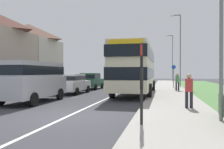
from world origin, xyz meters
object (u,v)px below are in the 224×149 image
pedestrian_at_stop (189,89)px  parked_van_silver (33,79)px  pedestrian_walking_away (177,81)px  street_lamp_mid (179,46)px  double_decker_bus (135,67)px  bus_stop_sign (142,78)px  street_lamp_far (172,56)px  cycle_route_sign (174,75)px  parked_car_white (72,83)px  parked_car_dark_green (91,80)px

pedestrian_at_stop → parked_van_silver: bearing=172.3°
pedestrian_walking_away → street_lamp_mid: 7.13m
double_decker_bus → bus_stop_sign: (1.48, -11.09, -0.60)m
pedestrian_at_stop → street_lamp_mid: 16.88m
double_decker_bus → pedestrian_at_stop: double_decker_bus is taller
bus_stop_sign → street_lamp_far: 36.69m
cycle_route_sign → street_lamp_far: (0.46, 17.93, 3.35)m
street_lamp_far → pedestrian_walking_away: bearing=-90.8°
pedestrian_walking_away → bus_stop_sign: bus_stop_sign is taller
pedestrian_walking_away → street_lamp_mid: bearing=84.7°
parked_car_white → parked_car_dark_green: bearing=91.0°
bus_stop_sign → street_lamp_mid: size_ratio=0.32×
parked_car_dark_green → bus_stop_sign: 17.33m
double_decker_bus → pedestrian_walking_away: size_ratio=6.06×
double_decker_bus → parked_car_white: size_ratio=2.33×
parked_van_silver → pedestrian_at_stop: bearing=-7.7°
parked_car_dark_green → street_lamp_mid: 10.76m
pedestrian_at_stop → pedestrian_walking_away: same height
bus_stop_sign → street_lamp_mid: (2.44, 20.29, 3.14)m
parked_car_white → cycle_route_sign: cycle_route_sign is taller
street_lamp_mid → street_lamp_far: bearing=90.9°
parked_van_silver → pedestrian_at_stop: 8.56m
bus_stop_sign → cycle_route_sign: bus_stop_sign is taller
double_decker_bus → parked_car_white: (-5.10, -0.37, -1.26)m
parked_car_dark_green → street_lamp_far: 22.66m
parked_car_dark_green → bus_stop_sign: (6.67, -15.98, 0.63)m
parked_car_white → cycle_route_sign: 11.43m
bus_stop_sign → cycle_route_sign: bearing=84.7°
parked_van_silver → cycle_route_sign: bearing=58.2°
parked_car_white → cycle_route_sign: (8.31, 7.83, 0.54)m
parked_car_dark_green → street_lamp_mid: (9.11, 4.30, 3.77)m
double_decker_bus → street_lamp_mid: (3.92, 9.20, 2.54)m
parked_car_white → street_lamp_far: (8.77, 25.76, 3.89)m
cycle_route_sign → street_lamp_far: bearing=88.5°
parked_van_silver → parked_car_dark_green: size_ratio=1.27×
double_decker_bus → parked_car_dark_green: double_decker_bus is taller
pedestrian_at_stop → street_lamp_mid: bearing=87.7°
parked_car_dark_green → street_lamp_far: (8.86, 20.49, 3.87)m
parked_van_silver → parked_car_dark_green: 11.01m
pedestrian_walking_away → double_decker_bus: bearing=-137.0°
parked_car_dark_green → pedestrian_walking_away: size_ratio=2.37×
double_decker_bus → street_lamp_mid: size_ratio=1.23×
pedestrian_walking_away → bus_stop_sign: 14.36m
bus_stop_sign → cycle_route_sign: (1.73, 18.55, -0.11)m
bus_stop_sign → cycle_route_sign: size_ratio=1.03×
parked_car_white → pedestrian_at_stop: bearing=-39.4°
parked_van_silver → pedestrian_walking_away: parked_van_silver is taller
pedestrian_at_stop → parked_car_dark_green: bearing=124.8°
parked_car_white → street_lamp_mid: street_lamp_mid is taller
double_decker_bus → cycle_route_sign: bearing=66.7°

